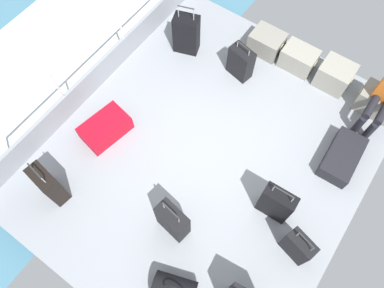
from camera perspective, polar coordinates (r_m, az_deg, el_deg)
ground_plane at (r=5.50m, az=2.74°, el=-1.27°), size 4.40×5.20×0.06m
gunwale_port at (r=6.10m, az=-14.60°, el=10.54°), size 0.06×5.20×0.45m
railing_port at (r=5.68m, az=-15.92°, el=13.83°), size 0.04×4.20×1.02m
sea_wake at (r=7.37m, az=-21.90°, el=12.64°), size 12.00×12.00×0.01m
cargo_crate_0 at (r=6.51m, az=11.70°, el=15.42°), size 0.57×0.43×0.37m
cargo_crate_1 at (r=6.41m, az=16.47°, el=12.82°), size 0.59×0.40×0.37m
cargo_crate_2 at (r=6.35m, az=21.60°, el=10.06°), size 0.55×0.45×0.42m
cargo_crate_3 at (r=6.34m, az=27.35°, el=5.87°), size 0.65×0.40×0.40m
suitcase_0 at (r=5.64m, az=-13.51°, el=2.46°), size 0.58×0.80×0.27m
suitcase_1 at (r=4.95m, az=13.11°, el=-9.12°), size 0.44×0.21×0.82m
suitcase_3 at (r=4.95m, az=16.35°, el=-15.26°), size 0.42×0.28×0.68m
suitcase_4 at (r=6.03m, az=7.68°, el=12.64°), size 0.44×0.30×0.69m
suitcase_5 at (r=5.73m, az=22.59°, el=-1.91°), size 0.46×0.83×0.24m
suitcase_6 at (r=5.28m, az=-21.67°, el=-5.93°), size 0.45×0.27×0.85m
suitcase_7 at (r=4.79m, az=-3.05°, el=-12.01°), size 0.46×0.29×0.82m
suitcase_8 at (r=6.27m, az=-0.89°, el=16.95°), size 0.47×0.37×0.94m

